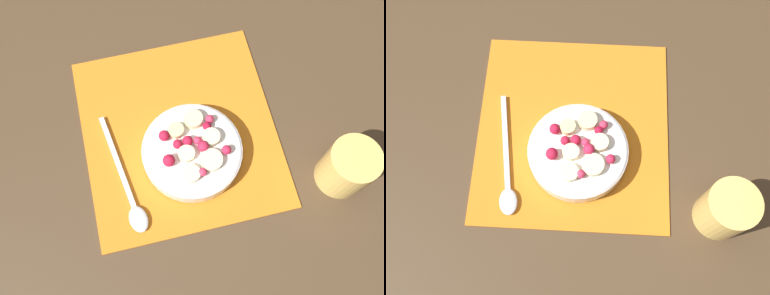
# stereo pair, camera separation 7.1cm
# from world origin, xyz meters

# --- Properties ---
(ground_plane) EXTENTS (3.00, 3.00, 0.00)m
(ground_plane) POSITION_xyz_m (0.00, 0.00, 0.00)
(ground_plane) COLOR #4C3823
(placemat) EXTENTS (0.36, 0.34, 0.01)m
(placemat) POSITION_xyz_m (0.00, 0.00, 0.00)
(placemat) COLOR orange
(placemat) RESTS_ON ground_plane
(fruit_bowl) EXTENTS (0.17, 0.17, 0.05)m
(fruit_bowl) POSITION_xyz_m (0.05, 0.01, 0.03)
(fruit_bowl) COLOR white
(fruit_bowl) RESTS_ON placemat
(spoon) EXTENTS (0.22, 0.05, 0.01)m
(spoon) POSITION_xyz_m (0.10, -0.11, 0.01)
(spoon) COLOR silver
(spoon) RESTS_ON placemat
(drinking_glass) EXTENTS (0.08, 0.08, 0.10)m
(drinking_glass) POSITION_xyz_m (0.14, 0.25, 0.05)
(drinking_glass) COLOR #F4CC66
(drinking_glass) RESTS_ON ground_plane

